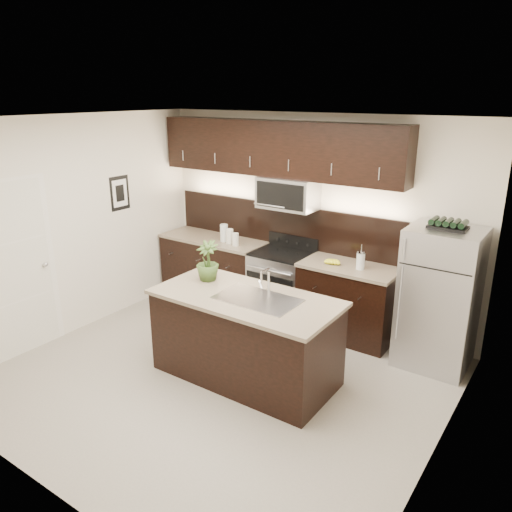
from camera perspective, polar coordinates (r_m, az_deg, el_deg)
The scene contains 12 objects.
ground at distance 5.56m, azimuth -4.29°, elevation -13.70°, with size 4.50×4.50×0.00m, color gray.
room_walls at distance 4.93m, azimuth -6.03°, elevation 3.52°, with size 4.52×4.02×2.71m.
counter_run at distance 6.82m, azimuth 1.50°, elevation -2.97°, with size 3.51×0.65×0.94m.
upper_fixtures at distance 6.52m, azimuth 2.54°, elevation 11.19°, with size 3.49×0.40×1.66m.
island at distance 5.35m, azimuth -1.19°, elevation -9.22°, with size 1.96×0.96×0.94m.
sink_faucet at distance 5.07m, azimuth 0.23°, elevation -4.77°, with size 0.84×0.50×0.28m.
refrigerator at distance 5.82m, azimuth 20.18°, elevation -4.58°, with size 0.76×0.69×1.58m, color #B2B2B7.
wine_rack at distance 5.57m, azimuth 21.11°, elevation 3.38°, with size 0.39×0.24×0.10m.
plant at distance 5.53m, azimuth -5.57°, elevation -0.55°, with size 0.25×0.25×0.45m, color #354F1F.
canisters at distance 6.93m, azimuth -3.19°, elevation 2.37°, with size 0.35×0.17×0.24m.
french_press at distance 6.01m, azimuth 11.87°, elevation -0.47°, with size 0.10×0.10×0.30m.
bananas at distance 6.16m, azimuth 8.26°, elevation -0.57°, with size 0.20×0.16×0.06m, color yellow.
Camera 1 is at (3.00, -3.65, 2.94)m, focal length 35.00 mm.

